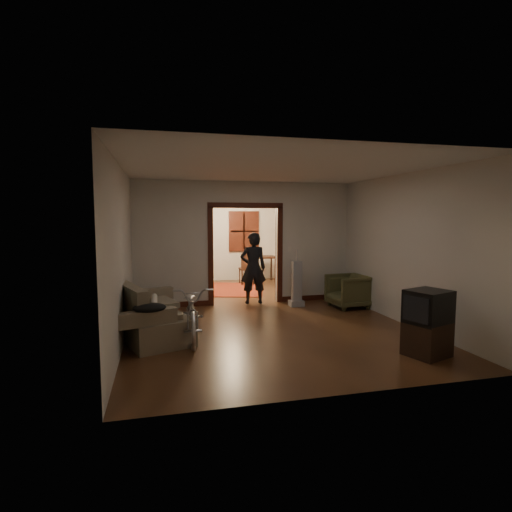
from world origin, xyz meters
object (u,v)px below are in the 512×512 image
object	(u,v)px
sofa	(148,309)
armchair	(348,291)
bicycle	(192,311)
desk	(259,269)
person	(253,268)
locker	(184,257)

from	to	relation	value
sofa	armchair	world-z (taller)	sofa
sofa	bicycle	distance (m)	0.79
sofa	desk	distance (m)	5.96
sofa	bicycle	bearing A→B (deg)	-46.01
person	desk	bearing A→B (deg)	-103.01
sofa	person	size ratio (longest dim) A/B	1.21
person	locker	distance (m)	3.57
armchair	desk	distance (m)	4.02
person	bicycle	bearing A→B (deg)	60.19
bicycle	armchair	bearing A→B (deg)	25.48
person	locker	xyz separation A→B (m)	(-1.38, 3.29, -0.03)
bicycle	person	distance (m)	2.94
locker	sofa	bearing A→B (deg)	-101.51
armchair	desk	size ratio (longest dim) A/B	0.77
bicycle	desk	world-z (taller)	bicycle
bicycle	locker	bearing A→B (deg)	89.98
bicycle	sofa	bearing A→B (deg)	155.41
locker	desk	distance (m)	2.31
locker	person	bearing A→B (deg)	-68.98
sofa	person	distance (m)	3.13
sofa	desk	bearing A→B (deg)	38.55
armchair	sofa	bearing A→B (deg)	-79.76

